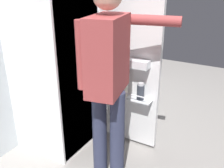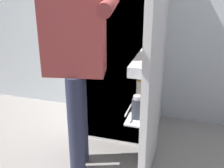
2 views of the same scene
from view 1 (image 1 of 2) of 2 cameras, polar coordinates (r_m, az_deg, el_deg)
ground_plane at (r=2.58m, az=-1.50°, el=-15.61°), size 6.72×6.72×0.00m
kitchen_wall at (r=2.64m, az=-19.50°, el=14.28°), size 4.40×0.10×2.54m
refrigerator at (r=2.45m, az=-11.54°, el=5.46°), size 0.68×1.24×1.78m
person at (r=1.89m, az=-0.82°, el=2.93°), size 0.62×0.67×1.60m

